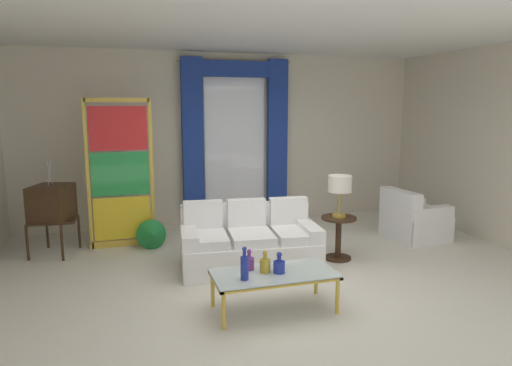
{
  "coord_description": "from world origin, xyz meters",
  "views": [
    {
      "loc": [
        -1.85,
        -4.96,
        2.09
      ],
      "look_at": [
        -0.09,
        0.9,
        1.05
      ],
      "focal_mm": 31.99,
      "sensor_mm": 36.0,
      "label": 1
    }
  ],
  "objects_px": {
    "bottle_blue_decanter": "(279,266)",
    "bottle_crystal_tall": "(249,262)",
    "bottle_amber_squat": "(265,265)",
    "table_lamp_brass": "(340,186)",
    "coffee_table": "(274,276)",
    "couch_white_long": "(249,243)",
    "stained_glass_divider": "(121,177)",
    "bottle_ruby_flask": "(245,266)",
    "round_side_table": "(338,234)",
    "armchair_white": "(413,221)",
    "vintage_tv": "(52,204)",
    "peacock_figurine": "(152,235)"
  },
  "relations": [
    {
      "from": "bottle_blue_decanter",
      "to": "bottle_crystal_tall",
      "type": "distance_m",
      "value": 0.32
    },
    {
      "from": "bottle_amber_squat",
      "to": "table_lamp_brass",
      "type": "xyz_separation_m",
      "value": [
        1.46,
        1.23,
        0.54
      ]
    },
    {
      "from": "coffee_table",
      "to": "bottle_crystal_tall",
      "type": "bearing_deg",
      "value": 145.82
    },
    {
      "from": "couch_white_long",
      "to": "stained_glass_divider",
      "type": "height_order",
      "value": "stained_glass_divider"
    },
    {
      "from": "bottle_ruby_flask",
      "to": "table_lamp_brass",
      "type": "xyz_separation_m",
      "value": [
        1.71,
        1.37,
        0.48
      ]
    },
    {
      "from": "bottle_amber_squat",
      "to": "table_lamp_brass",
      "type": "distance_m",
      "value": 1.98
    },
    {
      "from": "round_side_table",
      "to": "armchair_white",
      "type": "bearing_deg",
      "value": 18.63
    },
    {
      "from": "bottle_crystal_tall",
      "to": "vintage_tv",
      "type": "distance_m",
      "value": 3.29
    },
    {
      "from": "vintage_tv",
      "to": "table_lamp_brass",
      "type": "bearing_deg",
      "value": -19.75
    },
    {
      "from": "armchair_white",
      "to": "table_lamp_brass",
      "type": "distance_m",
      "value": 1.81
    },
    {
      "from": "armchair_white",
      "to": "peacock_figurine",
      "type": "xyz_separation_m",
      "value": [
        -3.99,
        0.62,
        -0.07
      ]
    },
    {
      "from": "bottle_amber_squat",
      "to": "couch_white_long",
      "type": "bearing_deg",
      "value": 81.19
    },
    {
      "from": "bottle_crystal_tall",
      "to": "vintage_tv",
      "type": "bearing_deg",
      "value": 131.51
    },
    {
      "from": "bottle_crystal_tall",
      "to": "bottle_amber_squat",
      "type": "distance_m",
      "value": 0.18
    },
    {
      "from": "vintage_tv",
      "to": "table_lamp_brass",
      "type": "distance_m",
      "value": 4.01
    },
    {
      "from": "coffee_table",
      "to": "bottle_amber_squat",
      "type": "distance_m",
      "value": 0.15
    },
    {
      "from": "coffee_table",
      "to": "bottle_ruby_flask",
      "type": "distance_m",
      "value": 0.4
    },
    {
      "from": "bottle_blue_decanter",
      "to": "peacock_figurine",
      "type": "distance_m",
      "value": 2.68
    },
    {
      "from": "bottle_crystal_tall",
      "to": "stained_glass_divider",
      "type": "height_order",
      "value": "stained_glass_divider"
    },
    {
      "from": "couch_white_long",
      "to": "bottle_crystal_tall",
      "type": "xyz_separation_m",
      "value": [
        -0.34,
        -1.21,
        0.18
      ]
    },
    {
      "from": "vintage_tv",
      "to": "peacock_figurine",
      "type": "distance_m",
      "value": 1.45
    },
    {
      "from": "couch_white_long",
      "to": "armchair_white",
      "type": "height_order",
      "value": "couch_white_long"
    },
    {
      "from": "bottle_amber_squat",
      "to": "vintage_tv",
      "type": "height_order",
      "value": "vintage_tv"
    },
    {
      "from": "stained_glass_divider",
      "to": "table_lamp_brass",
      "type": "distance_m",
      "value": 3.18
    },
    {
      "from": "couch_white_long",
      "to": "coffee_table",
      "type": "relative_size",
      "value": 1.46
    },
    {
      "from": "coffee_table",
      "to": "bottle_ruby_flask",
      "type": "height_order",
      "value": "bottle_ruby_flask"
    },
    {
      "from": "bottle_blue_decanter",
      "to": "bottle_crystal_tall",
      "type": "bearing_deg",
      "value": 146.22
    },
    {
      "from": "vintage_tv",
      "to": "stained_glass_divider",
      "type": "bearing_deg",
      "value": 6.37
    },
    {
      "from": "armchair_white",
      "to": "bottle_amber_squat",
      "type": "bearing_deg",
      "value": -149.73
    },
    {
      "from": "bottle_amber_squat",
      "to": "peacock_figurine",
      "type": "bearing_deg",
      "value": 112.22
    },
    {
      "from": "bottle_blue_decanter",
      "to": "bottle_amber_squat",
      "type": "xyz_separation_m",
      "value": [
        -0.13,
        0.05,
        0.01
      ]
    },
    {
      "from": "bottle_amber_squat",
      "to": "round_side_table",
      "type": "height_order",
      "value": "bottle_amber_squat"
    },
    {
      "from": "armchair_white",
      "to": "round_side_table",
      "type": "relative_size",
      "value": 1.45
    },
    {
      "from": "bottle_blue_decanter",
      "to": "armchair_white",
      "type": "xyz_separation_m",
      "value": [
        2.89,
        1.81,
        -0.2
      ]
    },
    {
      "from": "bottle_amber_squat",
      "to": "bottle_ruby_flask",
      "type": "height_order",
      "value": "bottle_ruby_flask"
    },
    {
      "from": "bottle_crystal_tall",
      "to": "round_side_table",
      "type": "relative_size",
      "value": 0.37
    },
    {
      "from": "table_lamp_brass",
      "to": "peacock_figurine",
      "type": "bearing_deg",
      "value": 154.78
    },
    {
      "from": "armchair_white",
      "to": "vintage_tv",
      "type": "bearing_deg",
      "value": 171.2
    },
    {
      "from": "armchair_white",
      "to": "stained_glass_divider",
      "type": "height_order",
      "value": "stained_glass_divider"
    },
    {
      "from": "bottle_ruby_flask",
      "to": "peacock_figurine",
      "type": "distance_m",
      "value": 2.63
    },
    {
      "from": "bottle_blue_decanter",
      "to": "table_lamp_brass",
      "type": "bearing_deg",
      "value": 44.21
    },
    {
      "from": "bottle_blue_decanter",
      "to": "bottle_crystal_tall",
      "type": "relative_size",
      "value": 1.0
    },
    {
      "from": "couch_white_long",
      "to": "stained_glass_divider",
      "type": "bearing_deg",
      "value": 139.31
    },
    {
      "from": "stained_glass_divider",
      "to": "round_side_table",
      "type": "relative_size",
      "value": 3.7
    },
    {
      "from": "coffee_table",
      "to": "bottle_ruby_flask",
      "type": "bearing_deg",
      "value": -162.53
    },
    {
      "from": "bottle_crystal_tall",
      "to": "couch_white_long",
      "type": "bearing_deg",
      "value": 74.31
    },
    {
      "from": "bottle_blue_decanter",
      "to": "round_side_table",
      "type": "bearing_deg",
      "value": 44.21
    },
    {
      "from": "couch_white_long",
      "to": "bottle_crystal_tall",
      "type": "height_order",
      "value": "couch_white_long"
    },
    {
      "from": "bottle_blue_decanter",
      "to": "peacock_figurine",
      "type": "xyz_separation_m",
      "value": [
        -1.11,
        2.43,
        -0.26
      ]
    },
    {
      "from": "bottle_amber_squat",
      "to": "round_side_table",
      "type": "xyz_separation_m",
      "value": [
        1.46,
        1.23,
        -0.14
      ]
    }
  ]
}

